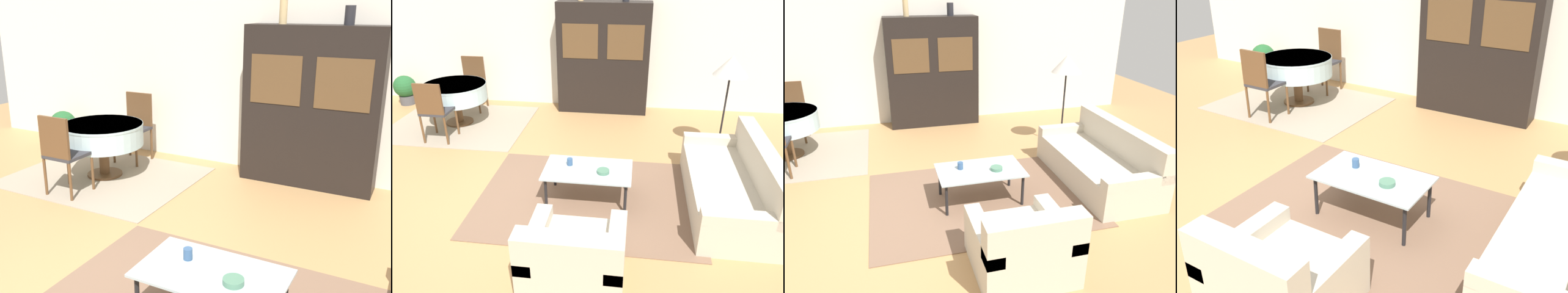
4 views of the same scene
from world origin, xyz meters
TOP-DOWN VIEW (x-y plane):
  - ground_plane at (0.00, 0.00)m, footprint 14.00×14.00m
  - wall_back at (0.00, 3.63)m, footprint 10.00×0.06m
  - area_rug at (0.96, 0.24)m, footprint 2.77×2.03m
  - dining_rug at (-1.68, 2.29)m, footprint 2.44×1.98m
  - couch at (2.71, 0.32)m, footprint 0.91×1.99m
  - armchair at (1.01, -1.17)m, footprint 0.92×0.88m
  - coffee_table at (0.95, 0.21)m, footprint 1.07×0.63m
  - display_cabinet at (0.84, 3.35)m, footprint 1.70×0.46m
  - dining_chair_far at (-1.71, 3.11)m, footprint 0.44×0.44m
  - floor_lamp at (2.79, 1.69)m, footprint 0.48×0.48m
  - cup at (0.72, 0.29)m, footprint 0.07×0.07m
  - bowl at (1.15, 0.15)m, footprint 0.15×0.15m
  - vase_tall at (0.41, 3.35)m, footprint 0.10×0.10m
  - vase_short at (1.21, 3.35)m, footprint 0.12×0.12m

SIDE VIEW (x-z plane):
  - ground_plane at x=0.00m, z-range 0.00..0.00m
  - area_rug at x=0.96m, z-range 0.00..0.01m
  - dining_rug at x=-1.68m, z-range 0.00..0.01m
  - couch at x=2.71m, z-range -0.12..0.68m
  - armchair at x=1.01m, z-range -0.11..0.67m
  - coffee_table at x=0.95m, z-range 0.19..0.61m
  - bowl at x=1.15m, z-range 0.44..0.48m
  - cup at x=0.72m, z-range 0.44..0.53m
  - dining_chair_far at x=-1.71m, z-range 0.08..1.10m
  - display_cabinet at x=0.84m, z-range 0.00..2.05m
  - wall_back at x=0.00m, z-range 0.00..2.70m
  - floor_lamp at x=2.79m, z-range 0.58..2.12m
  - vase_short at x=1.21m, z-range 2.05..2.27m
  - vase_tall at x=0.41m, z-range 2.05..2.36m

